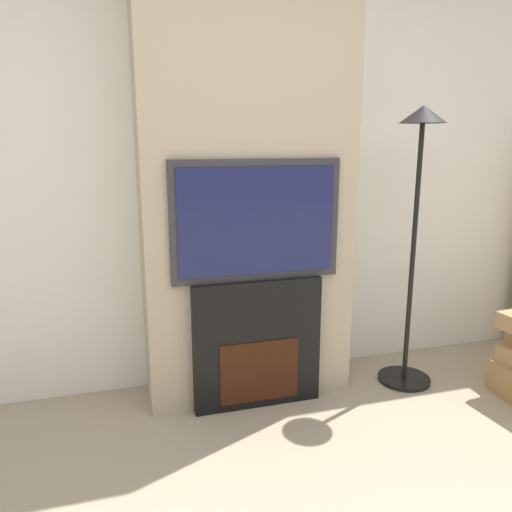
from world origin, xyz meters
The scene contains 5 objects.
wall_back centered at (0.00, 2.03, 1.35)m, with size 6.00×0.06×2.70m.
chimney_breast centered at (0.00, 1.80, 1.35)m, with size 1.22×0.40×2.70m.
fireplace centered at (0.00, 1.60, 0.38)m, with size 0.75×0.15×0.76m.
television centered at (0.00, 1.60, 1.10)m, with size 0.95×0.07×0.67m.
floor_lamp centered at (1.00, 1.59, 1.17)m, with size 0.33×0.33×1.72m.
Camera 1 is at (-0.76, -1.00, 1.53)m, focal length 35.00 mm.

